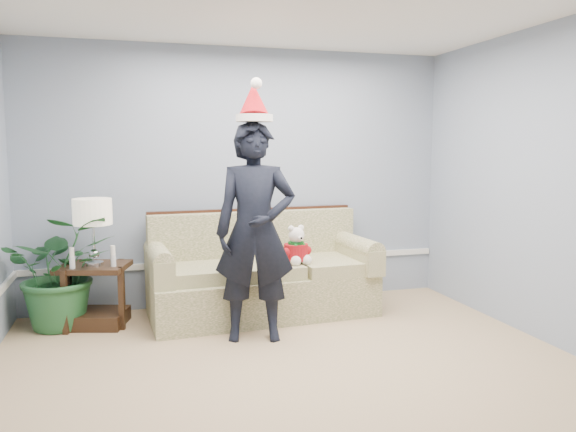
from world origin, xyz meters
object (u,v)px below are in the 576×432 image
at_px(sofa, 261,277).
at_px(side_table, 95,302).
at_px(houseplant, 62,271).
at_px(man, 255,232).
at_px(teddy_bear, 296,250).
at_px(table_lamp, 92,215).

relative_size(sofa, side_table, 3.14).
distance_m(houseplant, man, 1.88).
relative_size(houseplant, teddy_bear, 2.78).
relative_size(side_table, table_lamp, 1.16).
height_order(table_lamp, teddy_bear, table_lamp).
relative_size(sofa, houseplant, 2.12).
relative_size(sofa, table_lamp, 3.63).
bearing_deg(houseplant, side_table, -7.10).
height_order(side_table, houseplant, houseplant).
bearing_deg(houseplant, teddy_bear, -7.97).
distance_m(table_lamp, houseplant, 0.61).
distance_m(sofa, houseplant, 1.88).
xyz_separation_m(side_table, teddy_bear, (1.89, -0.27, 0.45)).
height_order(sofa, side_table, sofa).
bearing_deg(teddy_bear, sofa, 126.77).
bearing_deg(side_table, teddy_bear, -8.09).
relative_size(sofa, teddy_bear, 5.88).
bearing_deg(houseplant, man, -25.67).
height_order(man, teddy_bear, man).
xyz_separation_m(sofa, teddy_bear, (0.30, -0.25, 0.31)).
bearing_deg(table_lamp, sofa, 0.84).
bearing_deg(side_table, table_lamp, -74.01).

